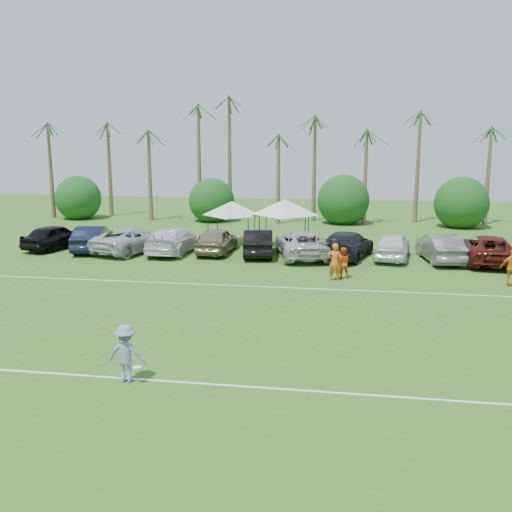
# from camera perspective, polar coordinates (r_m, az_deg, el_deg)

# --- Properties ---
(ground) EXTENTS (120.00, 120.00, 0.00)m
(ground) POSITION_cam_1_polar(r_m,az_deg,el_deg) (16.79, -14.80, -14.50)
(ground) COLOR #305E1C
(ground) RESTS_ON ground
(field_lines) EXTENTS (80.00, 12.10, 0.01)m
(field_lines) POSITION_cam_1_polar(r_m,az_deg,el_deg) (23.78, -6.98, -6.39)
(field_lines) COLOR white
(field_lines) RESTS_ON ground
(palm_tree_0) EXTENTS (2.40, 2.40, 8.90)m
(palm_tree_0) POSITION_cam_1_polar(r_m,az_deg,el_deg) (59.03, -19.96, 10.92)
(palm_tree_0) COLOR brown
(palm_tree_0) RESTS_ON ground
(palm_tree_1) EXTENTS (2.40, 2.40, 9.90)m
(palm_tree_1) POSITION_cam_1_polar(r_m,az_deg,el_deg) (56.80, -15.51, 12.07)
(palm_tree_1) COLOR brown
(palm_tree_1) RESTS_ON ground
(palm_tree_2) EXTENTS (2.40, 2.40, 10.90)m
(palm_tree_2) POSITION_cam_1_polar(r_m,az_deg,el_deg) (54.95, -10.69, 13.22)
(palm_tree_2) COLOR brown
(palm_tree_2) RESTS_ON ground
(palm_tree_3) EXTENTS (2.40, 2.40, 11.90)m
(palm_tree_3) POSITION_cam_1_polar(r_m,az_deg,el_deg) (53.78, -6.58, 14.29)
(palm_tree_3) COLOR brown
(palm_tree_3) RESTS_ON ground
(palm_tree_4) EXTENTS (2.40, 2.40, 8.90)m
(palm_tree_4) POSITION_cam_1_polar(r_m,az_deg,el_deg) (52.77, -2.24, 11.61)
(palm_tree_4) COLOR brown
(palm_tree_4) RESTS_ON ground
(palm_tree_5) EXTENTS (2.40, 2.40, 9.90)m
(palm_tree_5) POSITION_cam_1_polar(r_m,az_deg,el_deg) (52.14, 2.17, 12.57)
(palm_tree_5) COLOR brown
(palm_tree_5) RESTS_ON ground
(palm_tree_6) EXTENTS (2.40, 2.40, 10.90)m
(palm_tree_6) POSITION_cam_1_polar(r_m,az_deg,el_deg) (51.83, 6.69, 13.46)
(palm_tree_6) COLOR brown
(palm_tree_6) RESTS_ON ground
(palm_tree_7) EXTENTS (2.40, 2.40, 11.90)m
(palm_tree_7) POSITION_cam_1_polar(r_m,az_deg,el_deg) (51.84, 11.28, 14.27)
(palm_tree_7) COLOR brown
(palm_tree_7) RESTS_ON ground
(palm_tree_8) EXTENTS (2.40, 2.40, 8.90)m
(palm_tree_8) POSITION_cam_1_polar(r_m,az_deg,el_deg) (52.15, 16.77, 11.15)
(palm_tree_8) COLOR brown
(palm_tree_8) RESTS_ON ground
(palm_tree_9) EXTENTS (2.40, 2.40, 9.90)m
(palm_tree_9) POSITION_cam_1_polar(r_m,az_deg,el_deg) (53.02, 22.29, 11.73)
(palm_tree_9) COLOR brown
(palm_tree_9) RESTS_ON ground
(bush_tree_0) EXTENTS (4.00, 4.00, 4.00)m
(bush_tree_0) POSITION_cam_1_polar(r_m,az_deg,el_deg) (58.79, -16.55, 5.57)
(bush_tree_0) COLOR brown
(bush_tree_0) RESTS_ON ground
(bush_tree_1) EXTENTS (4.00, 4.00, 4.00)m
(bush_tree_1) POSITION_cam_1_polar(r_m,az_deg,el_deg) (54.45, -4.06, 5.59)
(bush_tree_1) COLOR brown
(bush_tree_1) RESTS_ON ground
(bush_tree_2) EXTENTS (4.00, 4.00, 4.00)m
(bush_tree_2) POSITION_cam_1_polar(r_m,az_deg,el_deg) (53.01, 8.73, 5.33)
(bush_tree_2) COLOR brown
(bush_tree_2) RESTS_ON ground
(bush_tree_3) EXTENTS (4.00, 4.00, 4.00)m
(bush_tree_3) POSITION_cam_1_polar(r_m,az_deg,el_deg) (53.87, 19.46, 4.91)
(bush_tree_3) COLOR brown
(bush_tree_3) RESTS_ON ground
(sideline_player_a) EXTENTS (0.76, 0.53, 1.99)m
(sideline_player_a) POSITION_cam_1_polar(r_m,az_deg,el_deg) (30.39, 7.88, -0.58)
(sideline_player_a) COLOR orange
(sideline_player_a) RESTS_ON ground
(sideline_player_b) EXTENTS (0.91, 0.76, 1.69)m
(sideline_player_b) POSITION_cam_1_polar(r_m,az_deg,el_deg) (30.95, 8.64, -0.67)
(sideline_player_b) COLOR #E55719
(sideline_player_b) RESTS_ON ground
(sideline_player_c) EXTENTS (1.23, 0.74, 1.96)m
(sideline_player_c) POSITION_cam_1_polar(r_m,az_deg,el_deg) (31.51, 24.27, -1.10)
(sideline_player_c) COLOR orange
(sideline_player_c) RESTS_ON ground
(canopy_tent_left) EXTENTS (4.40, 4.40, 3.56)m
(canopy_tent_left) POSITION_cam_1_polar(r_m,az_deg,el_deg) (40.99, -2.43, 5.49)
(canopy_tent_left) COLOR black
(canopy_tent_left) RESTS_ON ground
(canopy_tent_right) EXTENTS (4.76, 4.76, 3.86)m
(canopy_tent_right) POSITION_cam_1_polar(r_m,az_deg,el_deg) (39.93, 2.91, 5.70)
(canopy_tent_right) COLOR black
(canopy_tent_right) RESTS_ON ground
(frisbee_player) EXTENTS (1.18, 0.71, 1.79)m
(frisbee_player) POSITION_cam_1_polar(r_m,az_deg,el_deg) (18.01, -12.86, -9.48)
(frisbee_player) COLOR #7B81AF
(frisbee_player) RESTS_ON ground
(parked_car_0) EXTENTS (3.22, 5.37, 1.71)m
(parked_car_0) POSITION_cam_1_polar(r_m,az_deg,el_deg) (41.44, -19.44, 1.85)
(parked_car_0) COLOR black
(parked_car_0) RESTS_ON ground
(parked_car_1) EXTENTS (2.87, 5.45, 1.71)m
(parked_car_1) POSITION_cam_1_polar(r_m,az_deg,el_deg) (39.95, -16.05, 1.73)
(parked_car_1) COLOR black
(parked_car_1) RESTS_ON ground
(parked_car_2) EXTENTS (4.55, 6.72, 1.71)m
(parked_car_2) POSITION_cam_1_polar(r_m,az_deg,el_deg) (38.81, -12.28, 1.64)
(parked_car_2) COLOR silver
(parked_car_2) RESTS_ON ground
(parked_car_3) EXTENTS (2.76, 6.03, 1.71)m
(parked_car_3) POSITION_cam_1_polar(r_m,az_deg,el_deg) (38.03, -8.22, 1.59)
(parked_car_3) COLOR silver
(parked_car_3) RESTS_ON ground
(parked_car_4) EXTENTS (2.14, 5.07, 1.71)m
(parked_car_4) POSITION_cam_1_polar(r_m,az_deg,el_deg) (37.66, -3.94, 1.58)
(parked_car_4) COLOR #807359
(parked_car_4) RESTS_ON ground
(parked_car_5) EXTENTS (2.52, 5.39, 1.71)m
(parked_car_5) POSITION_cam_1_polar(r_m,az_deg,el_deg) (36.84, 0.24, 1.39)
(parked_car_5) COLOR black
(parked_car_5) RESTS_ON ground
(parked_car_6) EXTENTS (4.18, 6.64, 1.71)m
(parked_car_6) POSITION_cam_1_polar(r_m,az_deg,el_deg) (36.27, 4.59, 1.20)
(parked_car_6) COLOR silver
(parked_car_6) RESTS_ON ground
(parked_car_7) EXTENTS (3.85, 6.31, 1.71)m
(parked_car_7) POSITION_cam_1_polar(r_m,az_deg,el_deg) (36.37, 9.06, 1.12)
(parked_car_7) COLOR black
(parked_car_7) RESTS_ON ground
(parked_car_8) EXTENTS (2.75, 5.26, 1.71)m
(parked_car_8) POSITION_cam_1_polar(r_m,az_deg,el_deg) (36.61, 13.48, 1.01)
(parked_car_8) COLOR white
(parked_car_8) RESTS_ON ground
(parked_car_9) EXTENTS (2.47, 5.38, 1.71)m
(parked_car_9) POSITION_cam_1_polar(r_m,az_deg,el_deg) (36.67, 17.91, 0.79)
(parked_car_9) COLOR slate
(parked_car_9) RESTS_ON ground
(parked_car_10) EXTENTS (3.29, 6.35, 1.71)m
(parked_car_10) POSITION_cam_1_polar(r_m,az_deg,el_deg) (37.14, 22.24, 0.62)
(parked_car_10) COLOR #4F140E
(parked_car_10) RESTS_ON ground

